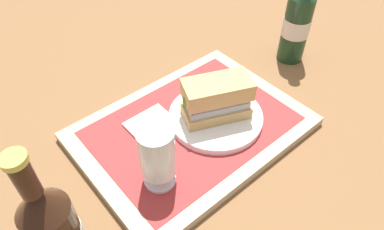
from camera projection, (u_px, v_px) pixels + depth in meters
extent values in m
plane|color=brown|center=(192.00, 132.00, 0.72)|extent=(3.00, 3.00, 0.00)
cube|color=tan|center=(192.00, 129.00, 0.72)|extent=(0.44, 0.32, 0.02)
cube|color=#9E2D2D|center=(192.00, 125.00, 0.71)|extent=(0.38, 0.27, 0.00)
cylinder|color=white|center=(216.00, 117.00, 0.72)|extent=(0.19, 0.19, 0.01)
cube|color=tan|center=(216.00, 110.00, 0.70)|extent=(0.14, 0.11, 0.02)
cube|color=#9EA3A8|center=(217.00, 103.00, 0.69)|extent=(0.13, 0.10, 0.02)
cube|color=silver|center=(217.00, 98.00, 0.68)|extent=(0.12, 0.09, 0.01)
sphere|color=#47932D|center=(192.00, 100.00, 0.66)|extent=(0.04, 0.04, 0.04)
cube|color=tan|center=(217.00, 89.00, 0.66)|extent=(0.14, 0.11, 0.04)
cylinder|color=silver|center=(160.00, 179.00, 0.61)|extent=(0.06, 0.06, 0.01)
cylinder|color=silver|center=(159.00, 174.00, 0.60)|extent=(0.01, 0.01, 0.02)
cylinder|color=silver|center=(157.00, 152.00, 0.56)|extent=(0.06, 0.06, 0.09)
cylinder|color=gold|center=(158.00, 160.00, 0.57)|extent=(0.06, 0.06, 0.06)
cylinder|color=white|center=(156.00, 146.00, 0.55)|extent=(0.05, 0.05, 0.01)
cube|color=white|center=(151.00, 123.00, 0.71)|extent=(0.09, 0.07, 0.01)
cone|color=black|center=(38.00, 202.00, 0.40)|extent=(0.06, 0.06, 0.04)
cylinder|color=black|center=(24.00, 178.00, 0.37)|extent=(0.02, 0.02, 0.05)
cylinder|color=#BFB74C|center=(14.00, 159.00, 0.35)|extent=(0.03, 0.03, 0.01)
cylinder|color=#19381E|center=(295.00, 29.00, 0.85)|extent=(0.06, 0.06, 0.17)
cylinder|color=silver|center=(296.00, 26.00, 0.84)|extent=(0.07, 0.07, 0.05)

